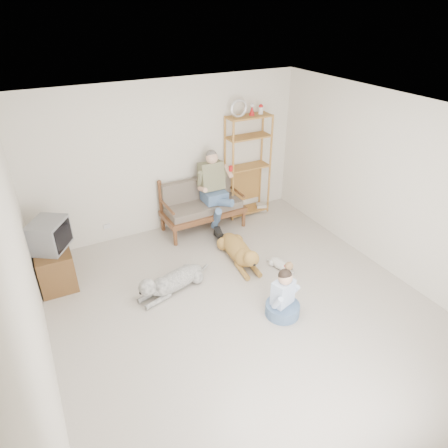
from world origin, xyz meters
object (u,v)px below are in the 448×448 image
etagere (248,166)px  golden_retriever (240,252)px  loveseat (201,204)px  tv_stand (54,264)px

etagere → golden_retriever: 1.93m
etagere → golden_retriever: etagere is taller
loveseat → golden_retriever: 1.37m
loveseat → etagere: (1.04, 0.11, 0.52)m
loveseat → golden_retriever: size_ratio=1.05×
etagere → tv_stand: (-3.72, -0.60, -0.71)m
golden_retriever → etagere: bearing=61.8°
loveseat → etagere: etagere is taller
tv_stand → loveseat: bearing=11.4°
loveseat → etagere: 1.17m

